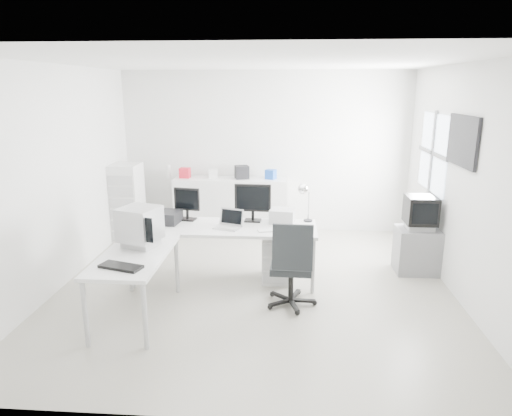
# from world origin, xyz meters

# --- Properties ---
(floor) EXTENTS (5.00, 5.00, 0.01)m
(floor) POSITION_xyz_m (0.00, 0.00, 0.00)
(floor) COLOR beige
(floor) RESTS_ON ground
(ceiling) EXTENTS (5.00, 5.00, 0.01)m
(ceiling) POSITION_xyz_m (0.00, 0.00, 2.80)
(ceiling) COLOR white
(ceiling) RESTS_ON back_wall
(back_wall) EXTENTS (5.00, 0.02, 2.80)m
(back_wall) POSITION_xyz_m (0.00, 2.50, 1.40)
(back_wall) COLOR silver
(back_wall) RESTS_ON floor
(left_wall) EXTENTS (0.02, 5.00, 2.80)m
(left_wall) POSITION_xyz_m (-2.50, 0.00, 1.40)
(left_wall) COLOR silver
(left_wall) RESTS_ON floor
(right_wall) EXTENTS (0.02, 5.00, 2.80)m
(right_wall) POSITION_xyz_m (2.50, 0.00, 1.40)
(right_wall) COLOR silver
(right_wall) RESTS_ON floor
(window) EXTENTS (0.02, 1.20, 1.10)m
(window) POSITION_xyz_m (2.48, 1.20, 1.60)
(window) COLOR white
(window) RESTS_ON right_wall
(wall_picture) EXTENTS (0.04, 0.90, 0.60)m
(wall_picture) POSITION_xyz_m (2.47, 0.10, 1.90)
(wall_picture) COLOR black
(wall_picture) RESTS_ON right_wall
(main_desk) EXTENTS (2.40, 0.80, 0.75)m
(main_desk) POSITION_xyz_m (-0.41, 0.19, 0.38)
(main_desk) COLOR silver
(main_desk) RESTS_ON floor
(side_desk) EXTENTS (0.70, 1.40, 0.75)m
(side_desk) POSITION_xyz_m (-1.26, -0.91, 0.38)
(side_desk) COLOR silver
(side_desk) RESTS_ON floor
(drawer_pedestal) EXTENTS (0.40, 0.50, 0.60)m
(drawer_pedestal) POSITION_xyz_m (0.29, 0.24, 0.30)
(drawer_pedestal) COLOR silver
(drawer_pedestal) RESTS_ON floor
(inkjet_printer) EXTENTS (0.48, 0.40, 0.16)m
(inkjet_printer) POSITION_xyz_m (-1.26, 0.29, 0.83)
(inkjet_printer) COLOR black
(inkjet_printer) RESTS_ON main_desk
(lcd_monitor_small) EXTENTS (0.39, 0.27, 0.45)m
(lcd_monitor_small) POSITION_xyz_m (-0.96, 0.44, 0.98)
(lcd_monitor_small) COLOR black
(lcd_monitor_small) RESTS_ON main_desk
(lcd_monitor_large) EXTENTS (0.50, 0.22, 0.51)m
(lcd_monitor_large) POSITION_xyz_m (-0.06, 0.44, 1.01)
(lcd_monitor_large) COLOR black
(lcd_monitor_large) RESTS_ON main_desk
(laptop) EXTENTS (0.38, 0.38, 0.20)m
(laptop) POSITION_xyz_m (-0.36, 0.09, 0.85)
(laptop) COLOR #B7B7BA
(laptop) RESTS_ON main_desk
(white_keyboard) EXTENTS (0.43, 0.25, 0.02)m
(white_keyboard) POSITION_xyz_m (0.24, 0.04, 0.76)
(white_keyboard) COLOR silver
(white_keyboard) RESTS_ON main_desk
(white_mouse) EXTENTS (0.06, 0.06, 0.06)m
(white_mouse) POSITION_xyz_m (0.54, 0.09, 0.78)
(white_mouse) COLOR silver
(white_mouse) RESTS_ON main_desk
(laser_printer) EXTENTS (0.36, 0.32, 0.18)m
(laser_printer) POSITION_xyz_m (0.34, 0.41, 0.84)
(laser_printer) COLOR #A3A3A3
(laser_printer) RESTS_ON main_desk
(desk_lamp) EXTENTS (0.16, 0.16, 0.47)m
(desk_lamp) POSITION_xyz_m (0.69, 0.49, 0.99)
(desk_lamp) COLOR silver
(desk_lamp) RESTS_ON main_desk
(crt_monitor) EXTENTS (0.46, 0.46, 0.42)m
(crt_monitor) POSITION_xyz_m (-1.26, -0.66, 0.96)
(crt_monitor) COLOR #B7B7BA
(crt_monitor) RESTS_ON side_desk
(black_keyboard) EXTENTS (0.47, 0.30, 0.03)m
(black_keyboard) POSITION_xyz_m (-1.26, -1.31, 0.76)
(black_keyboard) COLOR black
(black_keyboard) RESTS_ON side_desk
(office_chair) EXTENTS (0.64, 0.64, 1.07)m
(office_chair) POSITION_xyz_m (0.46, -0.49, 0.53)
(office_chair) COLOR #222527
(office_chair) RESTS_ON floor
(tv_cabinet) EXTENTS (0.58, 0.47, 0.63)m
(tv_cabinet) POSITION_xyz_m (2.22, 0.64, 0.31)
(tv_cabinet) COLOR slate
(tv_cabinet) RESTS_ON floor
(crt_tv) EXTENTS (0.50, 0.48, 0.45)m
(crt_tv) POSITION_xyz_m (2.22, 0.64, 0.85)
(crt_tv) COLOR black
(crt_tv) RESTS_ON tv_cabinet
(sideboard) EXTENTS (1.96, 0.49, 0.98)m
(sideboard) POSITION_xyz_m (-0.59, 2.24, 0.49)
(sideboard) COLOR silver
(sideboard) RESTS_ON floor
(clutter_box_a) EXTENTS (0.18, 0.17, 0.17)m
(clutter_box_a) POSITION_xyz_m (-1.39, 2.24, 1.07)
(clutter_box_a) COLOR red
(clutter_box_a) RESTS_ON sideboard
(clutter_box_b) EXTENTS (0.17, 0.15, 0.16)m
(clutter_box_b) POSITION_xyz_m (-0.89, 2.24, 1.06)
(clutter_box_b) COLOR silver
(clutter_box_b) RESTS_ON sideboard
(clutter_box_c) EXTENTS (0.28, 0.26, 0.22)m
(clutter_box_c) POSITION_xyz_m (-0.39, 2.24, 1.09)
(clutter_box_c) COLOR black
(clutter_box_c) RESTS_ON sideboard
(clutter_box_d) EXTENTS (0.21, 0.20, 0.16)m
(clutter_box_d) POSITION_xyz_m (0.11, 2.24, 1.06)
(clutter_box_d) COLOR blue
(clutter_box_d) RESTS_ON sideboard
(clutter_bottle) EXTENTS (0.07, 0.07, 0.22)m
(clutter_bottle) POSITION_xyz_m (-1.69, 2.28, 1.09)
(clutter_bottle) COLOR silver
(clutter_bottle) RESTS_ON sideboard
(filing_cabinet) EXTENTS (0.45, 0.54, 1.29)m
(filing_cabinet) POSITION_xyz_m (-2.28, 1.77, 0.64)
(filing_cabinet) COLOR silver
(filing_cabinet) RESTS_ON floor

